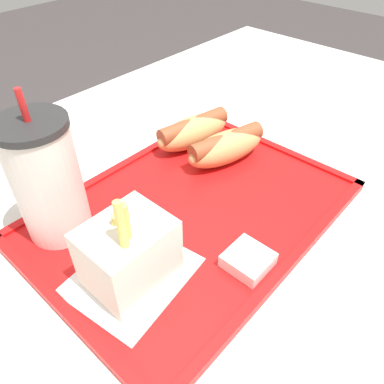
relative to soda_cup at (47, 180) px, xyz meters
The scene contains 8 objects.
dining_table 0.49m from the soda_cup, 40.41° to the right, with size 1.45×0.86×0.75m.
food_tray 0.19m from the soda_cup, 36.44° to the right, with size 0.41×0.30×0.01m.
paper_napkin 0.15m from the soda_cup, 85.25° to the right, with size 0.14×0.13×0.00m.
soda_cup is the anchor object (origin of this frame).
hot_dog_far 0.26m from the soda_cup, ahead, with size 0.14×0.07×0.05m.
hot_dog_near 0.27m from the soda_cup, 14.30° to the right, with size 0.14×0.08×0.05m.
fries_carton 0.13m from the soda_cup, 86.03° to the right, with size 0.09×0.07×0.13m.
sauce_cup_mayo 0.25m from the soda_cup, 62.60° to the right, with size 0.05×0.05×0.02m.
Camera 1 is at (-0.26, -0.24, 1.11)m, focal length 35.00 mm.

